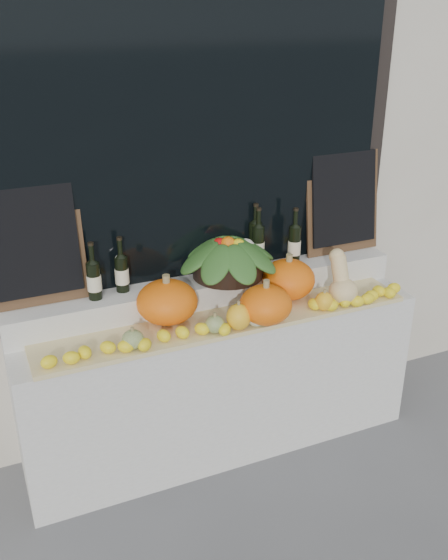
% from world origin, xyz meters
% --- Properties ---
extents(storefront_facade, '(7.00, 0.94, 4.50)m').
position_xyz_m(storefront_facade, '(0.00, 2.25, 2.25)').
color(storefront_facade, beige).
rests_on(storefront_facade, ground).
extents(display_sill, '(2.30, 0.55, 0.88)m').
position_xyz_m(display_sill, '(0.00, 1.52, 0.44)').
color(display_sill, silver).
rests_on(display_sill, ground).
extents(rear_tier, '(2.30, 0.25, 0.16)m').
position_xyz_m(rear_tier, '(0.00, 1.68, 0.96)').
color(rear_tier, silver).
rests_on(rear_tier, display_sill).
extents(straw_bedding, '(2.10, 0.32, 0.02)m').
position_xyz_m(straw_bedding, '(0.00, 1.40, 0.89)').
color(straw_bedding, tan).
rests_on(straw_bedding, display_sill).
extents(pumpkin_left, '(0.41, 0.41, 0.23)m').
position_xyz_m(pumpkin_left, '(-0.30, 1.51, 1.02)').
color(pumpkin_left, orange).
rests_on(pumpkin_left, straw_bedding).
extents(pumpkin_right, '(0.34, 0.34, 0.23)m').
position_xyz_m(pumpkin_right, '(0.43, 1.51, 1.02)').
color(pumpkin_right, orange).
rests_on(pumpkin_right, straw_bedding).
extents(pumpkin_center, '(0.34, 0.34, 0.21)m').
position_xyz_m(pumpkin_center, '(0.17, 1.30, 1.01)').
color(pumpkin_center, orange).
rests_on(pumpkin_center, straw_bedding).
extents(butternut_squash, '(0.16, 0.22, 0.30)m').
position_xyz_m(butternut_squash, '(0.68, 1.35, 1.02)').
color(butternut_squash, '#EBCA8A').
rests_on(butternut_squash, straw_bedding).
extents(decorative_gourds, '(1.20, 0.15, 0.17)m').
position_xyz_m(decorative_gourds, '(0.04, 1.29, 0.96)').
color(decorative_gourds, '#36621D').
rests_on(decorative_gourds, straw_bedding).
extents(lemon_heap, '(2.20, 0.16, 0.06)m').
position_xyz_m(lemon_heap, '(0.00, 1.29, 0.94)').
color(lemon_heap, yellow).
rests_on(lemon_heap, straw_bedding).
extents(produce_bowl, '(0.62, 0.62, 0.25)m').
position_xyz_m(produce_bowl, '(0.12, 1.66, 1.16)').
color(produce_bowl, black).
rests_on(produce_bowl, rear_tier).
extents(wine_bottle_far_left, '(0.08, 0.08, 0.32)m').
position_xyz_m(wine_bottle_far_left, '(-0.65, 1.67, 1.15)').
color(wine_bottle_far_left, black).
rests_on(wine_bottle_far_left, rear_tier).
extents(wine_bottle_near_left, '(0.08, 0.08, 0.31)m').
position_xyz_m(wine_bottle_near_left, '(-0.49, 1.70, 1.14)').
color(wine_bottle_near_left, black).
rests_on(wine_bottle_near_left, rear_tier).
extents(wine_bottle_tall, '(0.08, 0.08, 0.38)m').
position_xyz_m(wine_bottle_tall, '(0.33, 1.74, 1.18)').
color(wine_bottle_tall, black).
rests_on(wine_bottle_tall, rear_tier).
extents(wine_bottle_near_right, '(0.08, 0.08, 0.37)m').
position_xyz_m(wine_bottle_near_right, '(0.33, 1.71, 1.17)').
color(wine_bottle_near_right, black).
rests_on(wine_bottle_near_right, rear_tier).
extents(wine_bottle_far_right, '(0.08, 0.08, 0.35)m').
position_xyz_m(wine_bottle_far_right, '(0.54, 1.65, 1.16)').
color(wine_bottle_far_right, black).
rests_on(wine_bottle_far_right, rear_tier).
extents(chalkboard_left, '(0.50, 0.11, 0.62)m').
position_xyz_m(chalkboard_left, '(-0.92, 1.74, 1.36)').
color(chalkboard_left, '#4C331E').
rests_on(chalkboard_left, rear_tier).
extents(chalkboard_right, '(0.50, 0.11, 0.62)m').
position_xyz_m(chalkboard_right, '(0.92, 1.74, 1.36)').
color(chalkboard_right, '#4C331E').
rests_on(chalkboard_right, rear_tier).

